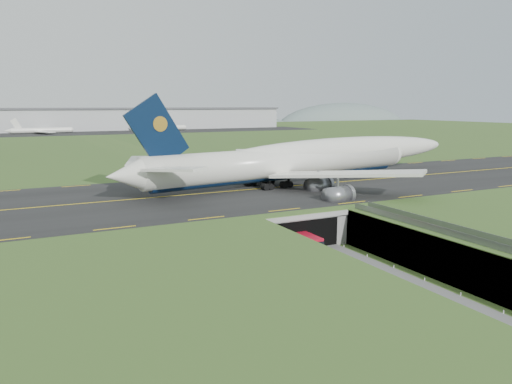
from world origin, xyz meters
TOP-DOWN VIEW (x-y plane):
  - ground at (0.00, 0.00)m, footprint 900.00×900.00m
  - airfield_deck at (0.00, 0.00)m, footprint 800.00×800.00m
  - trench_road at (0.00, -7.50)m, footprint 12.00×75.00m
  - taxiway at (0.00, 33.00)m, footprint 800.00×44.00m
  - tunnel_portal at (0.00, 16.71)m, footprint 17.00×22.30m
  - guideway at (11.00, -19.11)m, footprint 3.00×53.00m
  - jumbo_jet at (18.59, 36.27)m, footprint 94.94×60.52m
  - shuttle_tram at (-1.70, 6.50)m, footprint 3.09×7.76m
  - cargo_terminal at (-0.14, 299.41)m, footprint 320.00×67.00m
  - distant_hills at (64.38, 430.00)m, footprint 700.00×91.00m

SIDE VIEW (x-z plane):
  - distant_hills at x=64.38m, z-range -34.00..26.00m
  - ground at x=0.00m, z-range 0.00..0.00m
  - trench_road at x=0.00m, z-range 0.00..0.20m
  - shuttle_tram at x=-1.70m, z-range 0.15..3.30m
  - airfield_deck at x=0.00m, z-range 0.00..6.00m
  - tunnel_portal at x=0.00m, z-range 0.33..6.33m
  - guideway at x=11.00m, z-range 1.80..8.85m
  - taxiway at x=0.00m, z-range 6.00..6.18m
  - jumbo_jet at x=18.59m, z-range 1.33..21.57m
  - cargo_terminal at x=-0.14m, z-range 6.16..21.76m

